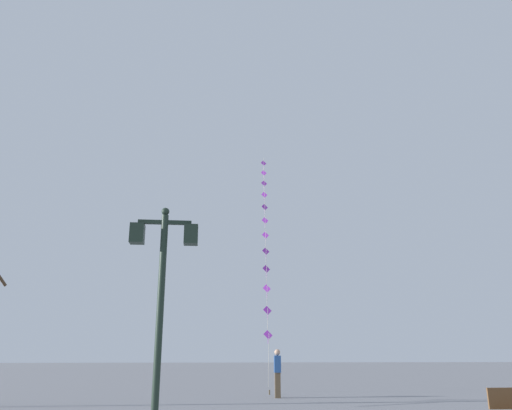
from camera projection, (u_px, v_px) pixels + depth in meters
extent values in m
plane|color=gray|center=(224.00, 396.00, 18.95)|extent=(160.00, 160.00, 0.00)
cylinder|color=#1E2D23|center=(159.00, 322.00, 9.60)|extent=(0.14, 0.14, 4.26)
sphere|color=#1E2D23|center=(165.00, 212.00, 10.23)|extent=(0.16, 0.16, 0.16)
cube|color=#1E2D23|center=(165.00, 222.00, 10.17)|extent=(1.08, 0.08, 0.08)
cube|color=#1E2D23|center=(137.00, 234.00, 10.04)|extent=(0.28, 0.28, 0.40)
cube|color=beige|center=(137.00, 234.00, 10.04)|extent=(0.19, 0.19, 0.30)
cube|color=#1E2D23|center=(191.00, 235.00, 10.15)|extent=(0.28, 0.28, 0.40)
cube|color=beige|center=(191.00, 235.00, 10.15)|extent=(0.19, 0.19, 0.30)
cylinder|color=brown|center=(269.00, 392.00, 19.61)|extent=(0.06, 0.06, 0.18)
cylinder|color=silver|center=(269.00, 361.00, 20.90)|extent=(0.23, 1.98, 2.19)
cylinder|color=silver|center=(268.00, 322.00, 22.82)|extent=(0.13, 1.06, 1.17)
cylinder|color=silver|center=(267.00, 299.00, 24.16)|extent=(0.13, 1.06, 1.17)
cylinder|color=silver|center=(267.00, 278.00, 25.50)|extent=(0.13, 1.06, 1.17)
cylinder|color=silver|center=(266.00, 260.00, 26.83)|extent=(0.13, 1.06, 1.17)
cylinder|color=silver|center=(266.00, 243.00, 28.17)|extent=(0.13, 1.06, 1.17)
cylinder|color=silver|center=(265.00, 228.00, 29.51)|extent=(0.13, 1.06, 1.17)
cylinder|color=silver|center=(265.00, 214.00, 30.84)|extent=(0.13, 1.06, 1.17)
cylinder|color=silver|center=(264.00, 201.00, 32.18)|extent=(0.13, 1.06, 1.17)
cylinder|color=silver|center=(264.00, 189.00, 33.52)|extent=(0.13, 1.06, 1.17)
cylinder|color=silver|center=(264.00, 178.00, 34.86)|extent=(0.13, 1.06, 1.17)
cylinder|color=silver|center=(264.00, 168.00, 36.19)|extent=(0.13, 1.06, 1.17)
cube|color=purple|center=(268.00, 335.00, 22.15)|extent=(0.41, 0.07, 0.41)
cylinder|color=purple|center=(268.00, 341.00, 22.07)|extent=(0.02, 0.05, 0.23)
cube|color=purple|center=(267.00, 310.00, 23.49)|extent=(0.41, 0.04, 0.41)
cylinder|color=purple|center=(267.00, 317.00, 23.40)|extent=(0.02, 0.02, 0.27)
cube|color=purple|center=(267.00, 288.00, 24.83)|extent=(0.39, 0.15, 0.41)
cylinder|color=purple|center=(267.00, 295.00, 24.74)|extent=(0.03, 0.04, 0.29)
cube|color=purple|center=(266.00, 269.00, 26.16)|extent=(0.41, 0.06, 0.41)
cylinder|color=purple|center=(266.00, 275.00, 26.07)|extent=(0.02, 0.05, 0.30)
cube|color=purple|center=(266.00, 251.00, 27.50)|extent=(0.41, 0.04, 0.41)
cylinder|color=purple|center=(266.00, 256.00, 27.42)|extent=(0.02, 0.04, 0.25)
cube|color=purple|center=(265.00, 235.00, 28.84)|extent=(0.39, 0.14, 0.41)
cylinder|color=purple|center=(265.00, 240.00, 28.76)|extent=(0.02, 0.03, 0.21)
cube|color=purple|center=(265.00, 220.00, 30.18)|extent=(0.40, 0.13, 0.41)
cylinder|color=purple|center=(265.00, 225.00, 30.09)|extent=(0.03, 0.04, 0.23)
cube|color=purple|center=(265.00, 207.00, 31.51)|extent=(0.41, 0.05, 0.41)
cylinder|color=purple|center=(265.00, 212.00, 31.43)|extent=(0.02, 0.06, 0.26)
cube|color=purple|center=(264.00, 195.00, 32.85)|extent=(0.39, 0.14, 0.41)
cylinder|color=purple|center=(264.00, 199.00, 32.76)|extent=(0.03, 0.06, 0.28)
cube|color=purple|center=(264.00, 183.00, 34.19)|extent=(0.41, 0.04, 0.41)
cylinder|color=purple|center=(264.00, 187.00, 34.10)|extent=(0.02, 0.02, 0.26)
cube|color=purple|center=(264.00, 173.00, 35.52)|extent=(0.39, 0.14, 0.41)
cylinder|color=purple|center=(264.00, 177.00, 35.43)|extent=(0.02, 0.03, 0.31)
cube|color=purple|center=(264.00, 163.00, 36.86)|extent=(0.41, 0.04, 0.41)
cylinder|color=purple|center=(264.00, 167.00, 36.77)|extent=(0.02, 0.06, 0.31)
cube|color=brown|center=(278.00, 385.00, 18.27)|extent=(0.22, 0.31, 0.90)
cube|color=#264C8C|center=(277.00, 364.00, 18.48)|extent=(0.27, 0.40, 0.60)
sphere|color=tan|center=(277.00, 352.00, 18.61)|extent=(0.22, 0.22, 0.22)
cylinder|color=#264C8C|center=(277.00, 359.00, 18.74)|extent=(0.12, 0.39, 0.50)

